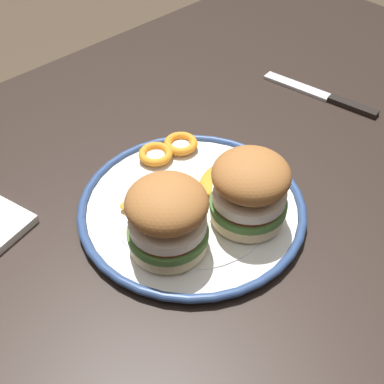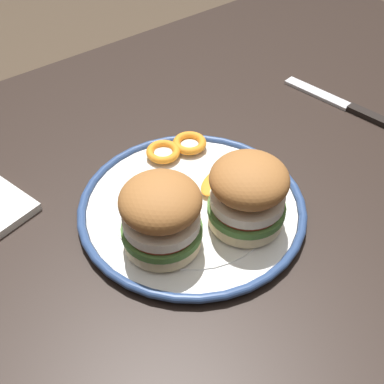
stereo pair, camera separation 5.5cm
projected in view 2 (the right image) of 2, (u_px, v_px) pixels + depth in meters
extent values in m
cube|color=black|center=(230.00, 224.00, 0.73)|extent=(1.49, 1.06, 0.03)
cube|color=black|center=(296.00, 112.00, 1.55)|extent=(0.06, 0.06, 0.70)
cylinder|color=white|center=(192.00, 210.00, 0.72)|extent=(0.29, 0.29, 0.01)
torus|color=navy|center=(192.00, 207.00, 0.72)|extent=(0.32, 0.32, 0.01)
cylinder|color=white|center=(192.00, 206.00, 0.72)|extent=(0.22, 0.22, 0.00)
cylinder|color=beige|center=(247.00, 215.00, 0.69)|extent=(0.10, 0.10, 0.02)
cylinder|color=#477033|center=(248.00, 207.00, 0.68)|extent=(0.10, 0.10, 0.01)
cylinder|color=#BC3828|center=(248.00, 203.00, 0.67)|extent=(0.09, 0.09, 0.01)
cylinder|color=silver|center=(249.00, 197.00, 0.67)|extent=(0.10, 0.10, 0.01)
ellipsoid|color=#A36633|center=(251.00, 178.00, 0.64)|extent=(0.13, 0.13, 0.05)
cylinder|color=beige|center=(162.00, 237.00, 0.66)|extent=(0.10, 0.10, 0.02)
cylinder|color=#477033|center=(162.00, 230.00, 0.65)|extent=(0.10, 0.10, 0.01)
cylinder|color=#BC3828|center=(162.00, 225.00, 0.64)|extent=(0.09, 0.09, 0.01)
cylinder|color=silver|center=(161.00, 220.00, 0.64)|extent=(0.10, 0.10, 0.01)
ellipsoid|color=#A36633|center=(160.00, 201.00, 0.61)|extent=(0.13, 0.13, 0.05)
torus|color=orange|center=(163.00, 152.00, 0.79)|extent=(0.07, 0.07, 0.01)
cylinder|color=#F4E5C6|center=(163.00, 154.00, 0.79)|extent=(0.03, 0.03, 0.00)
ellipsoid|color=orange|center=(217.00, 181.00, 0.74)|extent=(0.08, 0.06, 0.01)
ellipsoid|color=orange|center=(146.00, 199.00, 0.72)|extent=(0.08, 0.06, 0.01)
torus|color=orange|center=(190.00, 143.00, 0.80)|extent=(0.05, 0.05, 0.01)
cylinder|color=#F4E5C6|center=(190.00, 145.00, 0.80)|extent=(0.03, 0.03, 0.00)
cube|color=silver|center=(317.00, 93.00, 0.94)|extent=(0.04, 0.13, 0.01)
cube|color=black|center=(372.00, 118.00, 0.88)|extent=(0.03, 0.09, 0.01)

